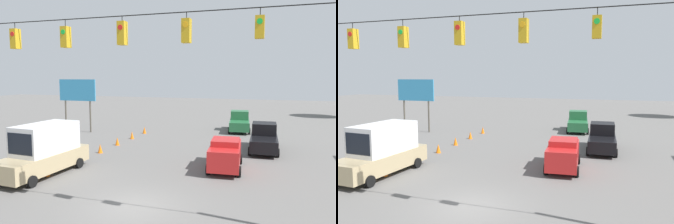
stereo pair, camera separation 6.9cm
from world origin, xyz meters
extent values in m
plane|color=#605E5B|center=(0.00, 0.00, 0.00)|extent=(140.00, 140.00, 0.00)
cylinder|color=black|center=(0.00, 0.77, 8.23)|extent=(20.80, 0.04, 0.04)
cube|color=gold|center=(-5.33, 0.77, 7.56)|extent=(0.32, 0.36, 0.79)
cylinder|color=black|center=(-5.33, 0.77, 8.09)|extent=(0.03, 0.03, 0.28)
cylinder|color=green|center=(-5.33, 0.96, 7.73)|extent=(0.20, 0.02, 0.20)
cube|color=gold|center=(-2.67, 0.77, 7.54)|extent=(0.32, 0.36, 0.90)
cylinder|color=black|center=(-2.67, 0.77, 8.11)|extent=(0.03, 0.03, 0.24)
cylinder|color=orange|center=(-2.67, 0.96, 7.74)|extent=(0.20, 0.02, 0.20)
cube|color=gold|center=(0.00, 0.77, 7.55)|extent=(0.32, 0.36, 0.94)
cylinder|color=black|center=(0.00, 0.77, 8.13)|extent=(0.03, 0.03, 0.21)
cylinder|color=red|center=(0.00, 0.96, 7.76)|extent=(0.20, 0.02, 0.20)
cube|color=gold|center=(2.67, 0.77, 7.49)|extent=(0.32, 0.36, 0.89)
cylinder|color=black|center=(2.67, 0.77, 8.08)|extent=(0.03, 0.03, 0.29)
cylinder|color=green|center=(2.67, 0.96, 7.69)|extent=(0.20, 0.02, 0.20)
cube|color=gold|center=(5.33, 0.77, 7.51)|extent=(0.32, 0.36, 0.89)
cylinder|color=black|center=(5.33, 0.77, 8.09)|extent=(0.03, 0.03, 0.27)
cylinder|color=red|center=(5.33, 0.96, 7.71)|extent=(0.20, 0.02, 0.20)
cube|color=red|center=(-3.08, -7.32, 0.94)|extent=(2.14, 4.62, 1.24)
cube|color=red|center=(-3.08, -7.32, 1.74)|extent=(1.81, 2.10, 0.36)
cube|color=black|center=(-3.00, -8.31, 1.74)|extent=(1.45, 0.13, 0.25)
cylinder|color=black|center=(-3.87, -8.84, 0.32)|extent=(0.27, 0.65, 0.64)
cylinder|color=black|center=(-2.07, -8.71, 0.32)|extent=(0.27, 0.65, 0.64)
cylinder|color=black|center=(-4.09, -5.93, 0.32)|extent=(0.27, 0.65, 0.64)
cylinder|color=black|center=(-2.28, -5.79, 0.32)|extent=(0.27, 0.65, 0.64)
cube|color=#236038|center=(-2.45, -21.83, 0.77)|extent=(2.44, 5.20, 0.90)
cube|color=#236038|center=(-2.40, -22.43, 1.67)|extent=(1.98, 1.97, 0.90)
cube|color=black|center=(-2.31, -23.34, 1.67)|extent=(1.58, 0.17, 0.63)
cylinder|color=black|center=(-3.28, -23.55, 0.32)|extent=(0.28, 0.66, 0.64)
cylinder|color=black|center=(-1.32, -23.37, 0.32)|extent=(0.28, 0.66, 0.64)
cylinder|color=black|center=(-3.59, -20.29, 0.32)|extent=(0.28, 0.66, 0.64)
cylinder|color=black|center=(-1.62, -20.11, 0.32)|extent=(0.28, 0.66, 0.64)
cube|color=black|center=(-5.21, -13.25, 0.77)|extent=(2.15, 5.60, 0.90)
cube|color=black|center=(-5.19, -13.91, 1.67)|extent=(1.88, 2.05, 0.90)
cube|color=black|center=(-5.16, -14.92, 1.67)|extent=(1.58, 0.07, 0.63)
cylinder|color=black|center=(-6.15, -15.08, 0.32)|extent=(0.24, 0.65, 0.64)
cylinder|color=black|center=(-4.17, -15.02, 0.32)|extent=(0.24, 0.65, 0.64)
cylinder|color=black|center=(-6.25, -11.48, 0.32)|extent=(0.24, 0.65, 0.64)
cylinder|color=black|center=(-4.28, -11.42, 0.32)|extent=(0.24, 0.65, 0.64)
cube|color=tan|center=(7.01, -2.73, 0.82)|extent=(2.56, 6.24, 1.00)
cube|color=silver|center=(6.99, -3.04, 2.17)|extent=(2.24, 4.03, 1.70)
cube|color=black|center=(7.12, -1.08, 2.17)|extent=(1.71, 0.14, 1.19)
cylinder|color=black|center=(8.22, -0.83, 0.32)|extent=(0.26, 0.65, 0.64)
cylinder|color=black|center=(6.08, -0.68, 0.32)|extent=(0.26, 0.65, 0.64)
cylinder|color=black|center=(7.94, -4.79, 0.32)|extent=(0.26, 0.65, 0.64)
cylinder|color=black|center=(5.80, -4.64, 0.32)|extent=(0.26, 0.65, 0.64)
cone|color=orange|center=(6.63, -2.57, 0.34)|extent=(0.36, 0.36, 0.68)
cone|color=orange|center=(6.64, -5.43, 0.34)|extent=(0.36, 0.36, 0.68)
cone|color=orange|center=(6.58, -8.64, 0.34)|extent=(0.36, 0.36, 0.68)
cone|color=orange|center=(6.61, -11.55, 0.34)|extent=(0.36, 0.36, 0.68)
cone|color=orange|center=(6.60, -14.51, 0.34)|extent=(0.36, 0.36, 0.68)
cone|color=orange|center=(6.59, -17.53, 0.34)|extent=(0.36, 0.36, 0.68)
cylinder|color=#4C473D|center=(12.18, -16.47, 1.62)|extent=(0.16, 0.16, 3.25)
cylinder|color=#4C473D|center=(15.14, -16.47, 1.62)|extent=(0.16, 0.16, 3.25)
cube|color=#338CBF|center=(13.66, -16.47, 4.36)|extent=(4.24, 0.12, 2.22)
camera|label=1|loc=(-5.92, 12.93, 5.87)|focal=35.00mm
camera|label=2|loc=(-5.99, 12.91, 5.87)|focal=35.00mm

